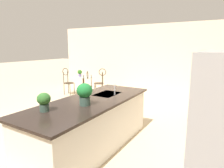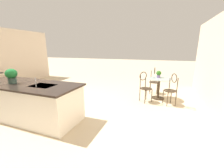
{
  "view_description": "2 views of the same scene",
  "coord_description": "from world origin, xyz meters",
  "views": [
    {
      "loc": [
        3.01,
        2.92,
        1.86
      ],
      "look_at": [
        -1.44,
        0.25,
        0.87
      ],
      "focal_mm": 31.26,
      "sensor_mm": 36.0,
      "label": 1
    },
    {
      "loc": [
        -2.86,
        3.26,
        1.75
      ],
      "look_at": [
        -1.61,
        -0.15,
        0.84
      ],
      "focal_mm": 22.42,
      "sensor_mm": 36.0,
      "label": 2
    }
  ],
  "objects": [
    {
      "name": "chair_toward_desk",
      "position": [
        -2.35,
        -1.31,
        0.57
      ],
      "size": [
        0.54,
        0.54,
        1.04
      ],
      "color": "#3D2D1E",
      "rests_on": "ground"
    },
    {
      "name": "ground_plane",
      "position": [
        0.0,
        0.0,
        0.0
      ],
      "size": [
        40.0,
        40.0,
        0.0
      ],
      "primitive_type": "plane",
      "color": "beige"
    },
    {
      "name": "kitchen_island",
      "position": [
        0.3,
        0.85,
        0.46
      ],
      "size": [
        2.8,
        1.06,
        0.92
      ],
      "color": "white",
      "rests_on": "ground"
    },
    {
      "name": "potted_plant_counter_far",
      "position": [
        1.15,
        0.63,
        1.08
      ],
      "size": [
        0.2,
        0.2,
        0.28
      ],
      "color": "#385147",
      "rests_on": "kitchen_island"
    },
    {
      "name": "potted_plant_on_table",
      "position": [
        -2.73,
        -1.97,
        0.88
      ],
      "size": [
        0.18,
        0.18,
        0.25
      ],
      "color": "#7A669E",
      "rests_on": "bistro_table"
    },
    {
      "name": "bistro_table",
      "position": [
        -2.78,
        -1.83,
        0.45
      ],
      "size": [
        0.8,
        0.8,
        0.74
      ],
      "color": "#3D2D1E",
      "rests_on": "ground"
    },
    {
      "name": "chair_near_window",
      "position": [
        -3.16,
        -1.31,
        0.57
      ],
      "size": [
        0.51,
        0.52,
        1.04
      ],
      "color": "#3D2D1E",
      "rests_on": "ground"
    },
    {
      "name": "chair_by_island",
      "position": [
        -2.57,
        -2.46,
        0.57
      ],
      "size": [
        0.42,
        0.5,
        1.04
      ],
      "color": "#3D2D1E",
      "rests_on": "ground"
    },
    {
      "name": "sink_faucet",
      "position": [
        -0.25,
        1.03,
        1.03
      ],
      "size": [
        0.02,
        0.02,
        0.22
      ],
      "primitive_type": "cylinder",
      "color": "#B2B5BA",
      "rests_on": "kitchen_island"
    },
    {
      "name": "potted_plant_counter_near",
      "position": [
        0.6,
        0.96,
        1.13
      ],
      "size": [
        0.26,
        0.26,
        0.37
      ],
      "color": "#385147",
      "rests_on": "kitchen_island"
    }
  ]
}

